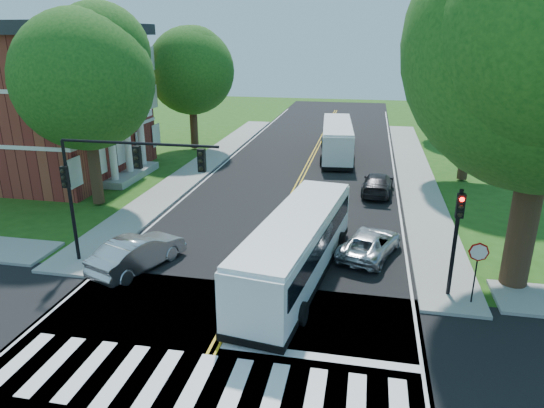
% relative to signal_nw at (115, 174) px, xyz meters
% --- Properties ---
extents(ground, '(140.00, 140.00, 0.00)m').
position_rel_signal_nw_xyz_m(ground, '(5.86, -6.43, -4.38)').
color(ground, '#204C13').
rests_on(ground, ground).
extents(road, '(14.00, 96.00, 0.01)m').
position_rel_signal_nw_xyz_m(road, '(5.86, 11.57, -4.37)').
color(road, black).
rests_on(road, ground).
extents(cross_road, '(60.00, 12.00, 0.01)m').
position_rel_signal_nw_xyz_m(cross_road, '(5.86, -6.43, -4.37)').
color(cross_road, black).
rests_on(cross_road, ground).
extents(center_line, '(0.36, 70.00, 0.01)m').
position_rel_signal_nw_xyz_m(center_line, '(5.86, 15.57, -4.36)').
color(center_line, gold).
rests_on(center_line, road).
extents(edge_line_w, '(0.12, 70.00, 0.01)m').
position_rel_signal_nw_xyz_m(edge_line_w, '(-0.94, 15.57, -4.36)').
color(edge_line_w, silver).
rests_on(edge_line_w, road).
extents(edge_line_e, '(0.12, 70.00, 0.01)m').
position_rel_signal_nw_xyz_m(edge_line_e, '(12.66, 15.57, -4.36)').
color(edge_line_e, silver).
rests_on(edge_line_e, road).
extents(crosswalk, '(12.60, 3.00, 0.01)m').
position_rel_signal_nw_xyz_m(crosswalk, '(5.86, -6.93, -4.36)').
color(crosswalk, silver).
rests_on(crosswalk, road).
extents(stop_bar, '(6.60, 0.40, 0.01)m').
position_rel_signal_nw_xyz_m(stop_bar, '(9.36, -4.83, -4.36)').
color(stop_bar, silver).
rests_on(stop_bar, road).
extents(sidewalk_nw, '(2.60, 40.00, 0.15)m').
position_rel_signal_nw_xyz_m(sidewalk_nw, '(-2.44, 18.57, -4.30)').
color(sidewalk_nw, gray).
rests_on(sidewalk_nw, ground).
extents(sidewalk_ne, '(2.60, 40.00, 0.15)m').
position_rel_signal_nw_xyz_m(sidewalk_ne, '(14.16, 18.57, -4.30)').
color(sidewalk_ne, gray).
rests_on(sidewalk_ne, ground).
extents(tree_west_near, '(8.00, 8.00, 11.40)m').
position_rel_signal_nw_xyz_m(tree_west_near, '(-5.64, 7.57, 3.15)').
color(tree_west_near, '#322514').
rests_on(tree_west_near, ground).
extents(tree_west_far, '(7.60, 7.60, 10.67)m').
position_rel_signal_nw_xyz_m(tree_west_far, '(-5.14, 23.57, 2.62)').
color(tree_west_far, '#322514').
rests_on(tree_west_far, ground).
extents(tree_east_mid, '(8.40, 8.40, 11.93)m').
position_rel_signal_nw_xyz_m(tree_east_mid, '(17.36, 17.57, 3.48)').
color(tree_east_mid, '#322514').
rests_on(tree_east_mid, ground).
extents(tree_east_far, '(7.20, 7.20, 10.34)m').
position_rel_signal_nw_xyz_m(tree_east_far, '(18.36, 33.57, 2.48)').
color(tree_east_far, '#322514').
rests_on(tree_east_far, ground).
extents(brick_building, '(20.00, 13.00, 10.80)m').
position_rel_signal_nw_xyz_m(brick_building, '(-16.10, 13.57, 1.04)').
color(brick_building, maroon).
rests_on(brick_building, ground).
extents(signal_nw, '(7.15, 0.46, 5.66)m').
position_rel_signal_nw_xyz_m(signal_nw, '(0.00, 0.00, 0.00)').
color(signal_nw, black).
rests_on(signal_nw, ground).
extents(signal_ne, '(0.30, 0.46, 4.40)m').
position_rel_signal_nw_xyz_m(signal_ne, '(14.06, 0.01, -1.41)').
color(signal_ne, black).
rests_on(signal_ne, ground).
extents(stop_sign, '(0.76, 0.08, 2.53)m').
position_rel_signal_nw_xyz_m(stop_sign, '(14.86, -0.45, -2.35)').
color(stop_sign, black).
rests_on(stop_sign, ground).
extents(bus_lead, '(3.89, 11.28, 2.86)m').
position_rel_signal_nw_xyz_m(bus_lead, '(7.82, 0.44, -2.86)').
color(bus_lead, white).
rests_on(bus_lead, road).
extents(bus_follow, '(3.39, 11.34, 2.89)m').
position_rel_signal_nw_xyz_m(bus_follow, '(7.90, 23.33, -2.84)').
color(bus_follow, white).
rests_on(bus_follow, road).
extents(hatchback, '(3.14, 4.95, 1.54)m').
position_rel_signal_nw_xyz_m(hatchback, '(0.71, -0.02, -3.60)').
color(hatchback, '#AFB2B7').
rests_on(hatchback, road).
extents(suv, '(3.36, 4.90, 1.25)m').
position_rel_signal_nw_xyz_m(suv, '(10.92, 3.42, -3.74)').
color(suv, silver).
rests_on(suv, road).
extents(dark_sedan, '(2.26, 4.80, 1.35)m').
position_rel_signal_nw_xyz_m(dark_sedan, '(11.33, 13.30, -3.69)').
color(dark_sedan, black).
rests_on(dark_sedan, road).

